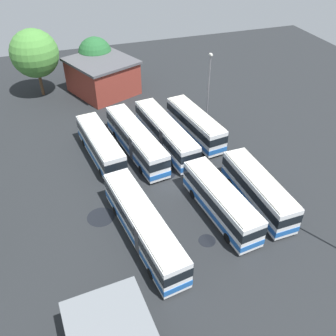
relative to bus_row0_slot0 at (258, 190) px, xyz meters
The scene contains 16 objects.
ground_plane 9.21m from the bus_row0_slot0, 47.15° to the left, with size 91.51×91.51×0.00m, color black.
bus_row0_slot0 is the anchor object (origin of this frame).
bus_row0_slot1 4.22m from the bus_row0_slot0, 94.73° to the left, with size 10.92×3.76×3.40m.
bus_row0_slot3 12.09m from the bus_row0_slot0, 95.16° to the left, with size 13.54×4.46×3.40m.
bus_row1_slot0 13.91m from the bus_row0_slot0, ahead, with size 11.11×4.08×3.40m.
bus_row1_slot1 14.07m from the bus_row0_slot0, 22.34° to the left, with size 13.52×4.16×3.40m.
bus_row1_slot2 15.61m from the bus_row0_slot0, 35.88° to the left, with size 13.54×4.50×3.40m.
bus_row1_slot3 18.52m from the bus_row0_slot0, 46.09° to the left, with size 11.02×4.01×3.40m.
depot_building 32.08m from the bus_row0_slot0, 17.70° to the left, with size 11.97×11.56×5.20m.
lamp_post_near_entrance 17.95m from the bus_row0_slot0, ahead, with size 0.56×0.28×9.22m.
tree_north_edge 36.25m from the bus_row0_slot0, 15.94° to the left, with size 5.34×5.34×7.29m.
tree_east_edge 38.00m from the bus_row0_slot0, 30.09° to the left, with size 6.95×6.95×9.96m.
puddle_front_lane 15.69m from the bus_row0_slot0, 78.82° to the left, with size 2.69×2.69×0.01m, color black.
puddle_near_shelter 7.56m from the bus_row0_slot0, 114.68° to the left, with size 1.58×1.58×0.01m, color black.
puddle_between_rows 10.73m from the bus_row0_slot0, 43.29° to the left, with size 2.61×2.61×0.01m, color black.
puddle_back_corner 3.41m from the bus_row0_slot0, 109.88° to the right, with size 2.04×2.04×0.01m, color black.
Camera 1 is at (-29.67, 10.65, 25.53)m, focal length 39.49 mm.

